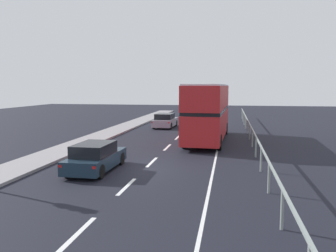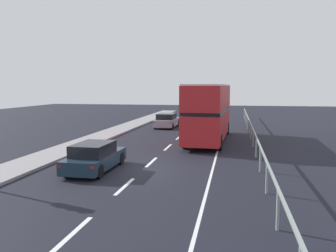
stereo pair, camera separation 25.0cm
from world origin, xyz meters
name	(u,v)px [view 2 (the right image)]	position (x,y,z in m)	size (l,w,h in m)	color
ground_plane	(145,169)	(0.00, 0.00, -0.05)	(74.70, 120.00, 0.10)	black
near_sidewalk_kerb	(33,162)	(-6.15, 0.00, 0.07)	(2.30, 80.00, 0.14)	gray
lane_paint_markings	(201,142)	(1.95, 8.79, 0.00)	(3.49, 46.00, 0.01)	silver
bridge_side_railing	(252,130)	(5.61, 9.00, 0.97)	(0.10, 42.00, 1.22)	gray
double_decker_bus_red	(209,111)	(2.49, 9.53, 2.26)	(2.89, 10.70, 4.21)	#AE1C1F
hatchback_car_near	(95,157)	(-2.27, -0.95, 0.66)	(1.82, 4.31, 1.37)	#192938
sedan_car_ahead	(167,121)	(-2.24, 17.43, 0.68)	(1.97, 4.25, 1.41)	gray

